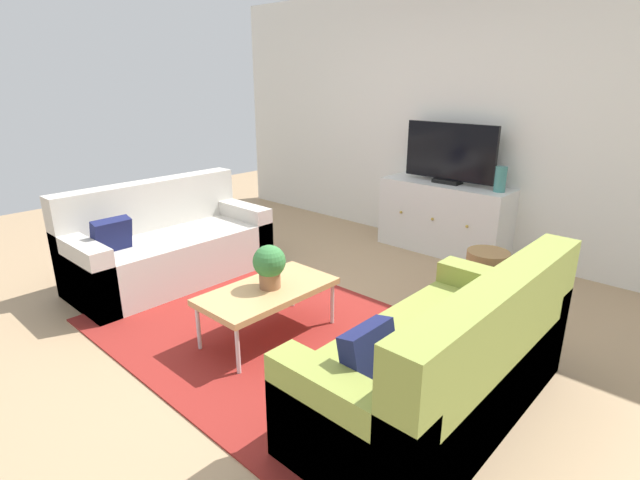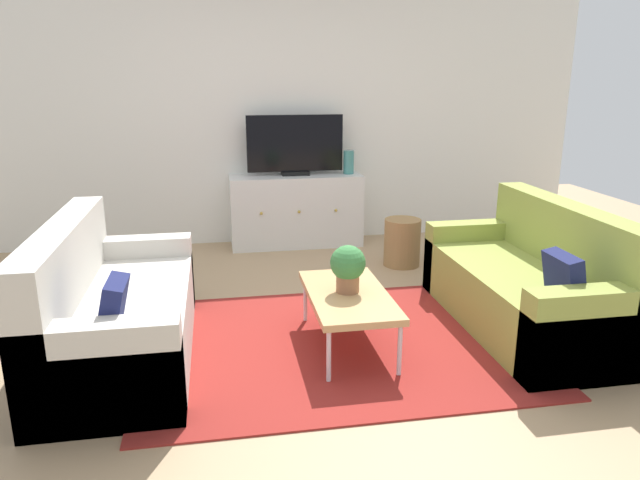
{
  "view_description": "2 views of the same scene",
  "coord_description": "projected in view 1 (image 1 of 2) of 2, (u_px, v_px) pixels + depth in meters",
  "views": [
    {
      "loc": [
        2.44,
        -2.21,
        1.79
      ],
      "look_at": [
        0.0,
        0.43,
        0.57
      ],
      "focal_mm": 27.09,
      "sensor_mm": 36.0,
      "label": 1
    },
    {
      "loc": [
        -0.73,
        -3.65,
        1.74
      ],
      "look_at": [
        0.0,
        0.43,
        0.57
      ],
      "focal_mm": 32.87,
      "sensor_mm": 36.0,
      "label": 2
    }
  ],
  "objects": [
    {
      "name": "wall_back",
      "position": [
        458.0,
        121.0,
        5.02
      ],
      "size": [
        6.4,
        0.12,
        2.7
      ],
      "primitive_type": "cube",
      "color": "silver",
      "rests_on": "ground_plane"
    },
    {
      "name": "glass_vase",
      "position": [
        500.0,
        179.0,
        4.58
      ],
      "size": [
        0.11,
        0.11,
        0.24
      ],
      "primitive_type": "cylinder",
      "color": "teal",
      "rests_on": "tv_console"
    },
    {
      "name": "couch_right_side",
      "position": [
        449.0,
        369.0,
        2.59
      ],
      "size": [
        0.82,
        1.75,
        0.88
      ],
      "color": "olive",
      "rests_on": "ground_plane"
    },
    {
      "name": "area_rug",
      "position": [
        267.0,
        330.0,
        3.57
      ],
      "size": [
        2.5,
        1.9,
        0.01
      ],
      "primitive_type": "cube",
      "color": "maroon",
      "rests_on": "ground_plane"
    },
    {
      "name": "coffee_table",
      "position": [
        268.0,
        292.0,
        3.39
      ],
      "size": [
        0.51,
        0.97,
        0.38
      ],
      "color": "tan",
      "rests_on": "ground_plane"
    },
    {
      "name": "ground_plane",
      "position": [
        282.0,
        323.0,
        3.68
      ],
      "size": [
        10.0,
        10.0,
        0.0
      ],
      "primitive_type": "plane",
      "color": "tan"
    },
    {
      "name": "potted_plant",
      "position": [
        269.0,
        265.0,
        3.34
      ],
      "size": [
        0.23,
        0.23,
        0.31
      ],
      "color": "#936042",
      "rests_on": "coffee_table"
    },
    {
      "name": "wicker_basket",
      "position": [
        486.0,
        277.0,
        3.97
      ],
      "size": [
        0.34,
        0.34,
        0.44
      ],
      "primitive_type": "cylinder",
      "color": "#9E7547",
      "rests_on": "ground_plane"
    },
    {
      "name": "tv_console",
      "position": [
        443.0,
        218.0,
        5.09
      ],
      "size": [
        1.36,
        0.47,
        0.74
      ],
      "color": "silver",
      "rests_on": "ground_plane"
    },
    {
      "name": "flat_screen_tv",
      "position": [
        450.0,
        154.0,
        4.89
      ],
      "size": [
        0.98,
        0.16,
        0.61
      ],
      "color": "black",
      "rests_on": "tv_console"
    },
    {
      "name": "couch_left_side",
      "position": [
        166.0,
        248.0,
        4.43
      ],
      "size": [
        0.82,
        1.75,
        0.88
      ],
      "color": "beige",
      "rests_on": "ground_plane"
    }
  ]
}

